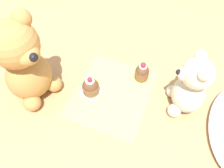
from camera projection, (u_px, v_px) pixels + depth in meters
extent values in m
plane|color=tan|center=(112.00, 94.00, 0.72)|extent=(4.00, 4.00, 0.00)
cube|color=#E0D166|center=(112.00, 94.00, 0.72)|extent=(0.28, 0.24, 0.01)
ellipsoid|color=beige|center=(188.00, 94.00, 0.65)|extent=(0.13, 0.12, 0.12)
sphere|color=beige|center=(198.00, 74.00, 0.57)|extent=(0.09, 0.09, 0.09)
ellipsoid|color=beige|center=(184.00, 74.00, 0.57)|extent=(0.05, 0.05, 0.03)
sphere|color=black|center=(179.00, 72.00, 0.57)|extent=(0.02, 0.02, 0.02)
sphere|color=beige|center=(201.00, 56.00, 0.56)|extent=(0.03, 0.03, 0.03)
sphere|color=beige|center=(204.00, 75.00, 0.52)|extent=(0.03, 0.03, 0.03)
sphere|color=beige|center=(173.00, 91.00, 0.70)|extent=(0.04, 0.04, 0.04)
sphere|color=beige|center=(174.00, 110.00, 0.66)|extent=(0.04, 0.04, 0.04)
ellipsoid|color=#B78447|center=(30.00, 76.00, 0.66)|extent=(0.17, 0.16, 0.16)
sphere|color=#B78447|center=(14.00, 44.00, 0.56)|extent=(0.13, 0.13, 0.13)
ellipsoid|color=#B78447|center=(28.00, 55.00, 0.54)|extent=(0.08, 0.07, 0.05)
sphere|color=black|center=(33.00, 57.00, 0.53)|extent=(0.02, 0.02, 0.02)
sphere|color=#B78447|center=(22.00, 19.00, 0.54)|extent=(0.05, 0.05, 0.05)
sphere|color=#B78447|center=(32.00, 103.00, 0.67)|extent=(0.05, 0.05, 0.05)
sphere|color=#B78447|center=(54.00, 84.00, 0.71)|extent=(0.05, 0.05, 0.05)
cylinder|color=brown|center=(142.00, 74.00, 0.74)|extent=(0.05, 0.05, 0.03)
sphere|color=brown|center=(142.00, 71.00, 0.73)|extent=(0.04, 0.04, 0.04)
cylinder|color=white|center=(143.00, 67.00, 0.71)|extent=(0.02, 0.02, 0.00)
sphere|color=red|center=(143.00, 65.00, 0.70)|extent=(0.02, 0.02, 0.02)
cylinder|color=silver|center=(91.00, 91.00, 0.71)|extent=(0.07, 0.07, 0.01)
cylinder|color=brown|center=(91.00, 88.00, 0.70)|extent=(0.05, 0.05, 0.03)
sphere|color=brown|center=(90.00, 86.00, 0.69)|extent=(0.05, 0.05, 0.05)
cylinder|color=white|center=(90.00, 81.00, 0.67)|extent=(0.03, 0.03, 0.00)
sphere|color=red|center=(90.00, 80.00, 0.66)|extent=(0.02, 0.02, 0.02)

